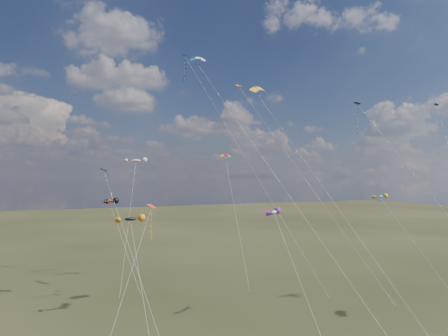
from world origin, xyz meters
name	(u,v)px	position (x,y,z in m)	size (l,w,h in m)	color
diamond_black_high	(365,128)	(27.42, 19.21, 26.27)	(8.26, 23.64, 31.00)	black
diamond_navy_tall	(195,84)	(0.52, 32.31, 34.38)	(15.58, 22.45, 40.05)	#060843
diamond_black_mid	(116,206)	(-15.37, 17.08, 13.97)	(5.35, 11.93, 18.86)	black
diamond_red_low	(150,226)	(-10.87, 17.47, 11.25)	(7.25, 8.73, 14.09)	#C7411A
diamond_navy_right	(439,132)	(35.51, 11.02, 25.04)	(8.82, 15.76, 29.95)	#0F1C46
diamond_orange_center	(278,141)	(10.50, 20.21, 23.40)	(14.55, 21.09, 33.56)	#E35B0D
parafoil_yellow	(260,89)	(3.05, 12.73, 29.65)	(9.65, 22.99, 30.49)	gold
parafoil_blue_white	(199,60)	(-3.82, 18.09, 34.35)	(10.59, 30.52, 35.25)	blue
parafoil_tricolor	(226,156)	(7.55, 34.50, 21.77)	(3.77, 15.92, 22.45)	gold
novelty_black_orange	(131,219)	(-13.48, 17.20, 12.25)	(3.37, 10.74, 12.82)	black
novelty_orange_black	(110,201)	(-14.11, 31.98, 13.72)	(5.03, 8.34, 14.34)	#ED4316
novelty_white_purple	(274,212)	(3.26, 9.36, 13.20)	(2.71, 10.78, 13.74)	white
novelty_redwhite_stripe	(136,161)	(-8.87, 37.73, 20.62)	(6.74, 13.92, 21.21)	red
novelty_blue_yellow	(381,197)	(20.42, 8.49, 14.79)	(7.25, 8.84, 15.30)	blue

